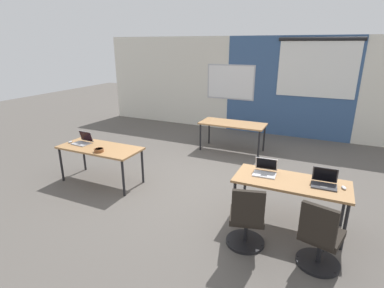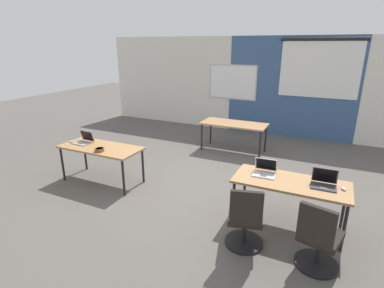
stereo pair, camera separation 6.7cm
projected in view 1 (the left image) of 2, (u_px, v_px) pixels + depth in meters
name	position (u px, v px, depth m)	size (l,w,h in m)	color
ground_plane	(197.00, 186.00, 5.71)	(24.00, 24.00, 0.00)	#56514C
back_wall_assembly	(255.00, 85.00, 8.85)	(10.00, 0.27, 2.80)	silver
desk_near_left	(100.00, 150.00, 5.68)	(1.60, 0.70, 0.72)	#A37547
desk_near_right	(291.00, 185.00, 4.29)	(1.60, 0.70, 0.72)	#A37547
desk_far_center	(233.00, 125.00, 7.39)	(1.60, 0.70, 0.72)	#A37547
laptop_near_right_inner	(265.00, 171.00, 4.49)	(0.35, 0.32, 0.23)	silver
chair_near_right_inner	(247.00, 222.00, 3.89)	(0.54, 0.59, 0.92)	black
laptop_near_right_end	(324.00, 182.00, 4.12)	(0.34, 0.28, 0.24)	#333338
mouse_near_right_end	(344.00, 188.00, 4.03)	(0.08, 0.11, 0.03)	silver
chair_near_right_end	(319.00, 241.00, 3.52)	(0.54, 0.59, 0.92)	black
laptop_near_left_end	(83.00, 141.00, 5.85)	(0.35, 0.31, 0.23)	#9E9EA3
mouse_near_left_end	(70.00, 142.00, 5.90)	(0.06, 0.10, 0.03)	#B2B2B7
snack_bowl	(99.00, 150.00, 5.40)	(0.18, 0.18, 0.06)	brown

